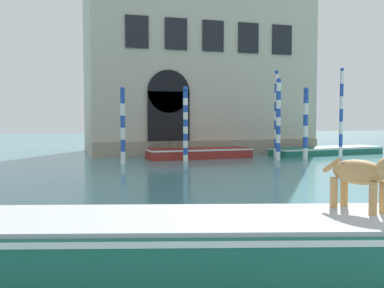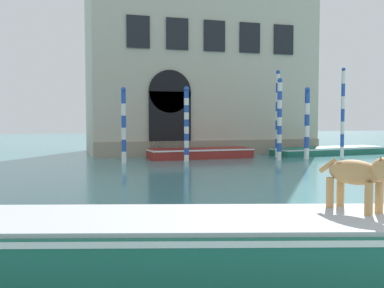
{
  "view_description": "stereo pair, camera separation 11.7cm",
  "coord_description": "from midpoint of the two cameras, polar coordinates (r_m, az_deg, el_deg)",
  "views": [
    {
      "loc": [
        -5.15,
        -1.09,
        2.11
      ],
      "look_at": [
        -0.63,
        13.64,
        1.2
      ],
      "focal_mm": 42.0,
      "sensor_mm": 36.0,
      "label": 1
    },
    {
      "loc": [
        -5.04,
        -1.12,
        2.11
      ],
      "look_at": [
        -0.63,
        13.64,
        1.2
      ],
      "focal_mm": 42.0,
      "sensor_mm": 36.0,
      "label": 2
    }
  ],
  "objects": [
    {
      "name": "mooring_pole_2",
      "position": [
        22.58,
        11.2,
        3.15
      ],
      "size": [
        0.24,
        0.24,
        4.05
      ],
      "color": "white",
      "rests_on": "ground_plane"
    },
    {
      "name": "mooring_pole_5",
      "position": [
        21.34,
        -0.55,
        2.58
      ],
      "size": [
        0.24,
        0.24,
        3.59
      ],
      "color": "white",
      "rests_on": "ground_plane"
    },
    {
      "name": "dog_on_deck",
      "position": [
        7.05,
        20.98,
        -3.56
      ],
      "size": [
        0.64,
        1.24,
        0.85
      ],
      "rotation": [
        0.0,
        0.0,
        -1.24
      ],
      "color": "tan",
      "rests_on": "boat_foreground"
    },
    {
      "name": "mooring_pole_4",
      "position": [
        20.77,
        -8.51,
        2.4
      ],
      "size": [
        0.22,
        0.22,
        3.5
      ],
      "color": "white",
      "rests_on": "ground_plane"
    },
    {
      "name": "boat_moored_near_palazzo",
      "position": [
        23.25,
        1.2,
        -1.15
      ],
      "size": [
        5.43,
        1.76,
        0.52
      ],
      "rotation": [
        0.0,
        0.0,
        0.03
      ],
      "color": "maroon",
      "rests_on": "ground_plane"
    },
    {
      "name": "mooring_pole_0",
      "position": [
        23.4,
        14.53,
        2.6
      ],
      "size": [
        0.26,
        0.26,
        3.63
      ],
      "color": "white",
      "rests_on": "ground_plane"
    },
    {
      "name": "palazzo_left",
      "position": [
        28.27,
        0.88,
        13.21
      ],
      "size": [
        13.21,
        6.13,
        13.9
      ],
      "color": "#BCB29E",
      "rests_on": "ground_plane"
    },
    {
      "name": "mooring_pole_1",
      "position": [
        23.96,
        18.73,
        3.72
      ],
      "size": [
        0.19,
        0.19,
        4.62
      ],
      "color": "white",
      "rests_on": "ground_plane"
    },
    {
      "name": "mooring_pole_3",
      "position": [
        24.26,
        10.95,
        3.82
      ],
      "size": [
        0.22,
        0.22,
        4.61
      ],
      "color": "white",
      "rests_on": "ground_plane"
    },
    {
      "name": "boat_foreground",
      "position": [
        6.42,
        0.79,
        -12.17
      ],
      "size": [
        9.2,
        4.32,
        0.73
      ],
      "rotation": [
        0.0,
        0.0,
        -0.27
      ],
      "color": "#1E6651",
      "rests_on": "ground_plane"
    },
    {
      "name": "boat_moored_far",
      "position": [
        26.87,
        17.04,
        -0.8
      ],
      "size": [
        7.02,
        2.54,
        0.42
      ],
      "rotation": [
        0.0,
        0.0,
        0.12
      ],
      "color": "#1E6651",
      "rests_on": "ground_plane"
    }
  ]
}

